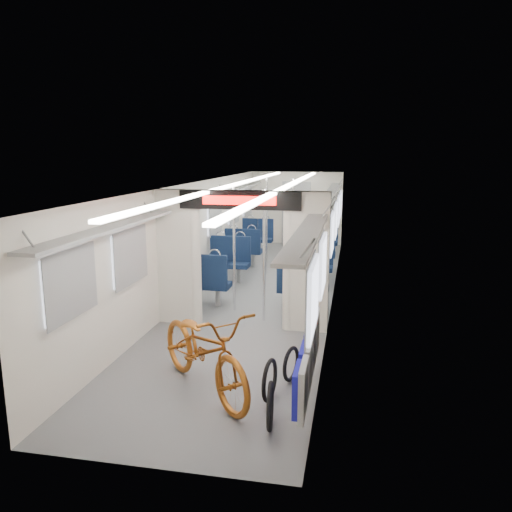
# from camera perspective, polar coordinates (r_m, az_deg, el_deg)

# --- Properties ---
(carriage) EXTENTS (12.00, 12.02, 2.31)m
(carriage) POSITION_cam_1_polar(r_m,az_deg,el_deg) (9.90, 0.50, 3.63)
(carriage) COLOR #515456
(carriage) RESTS_ON ground
(bicycle) EXTENTS (2.01, 2.03, 1.11)m
(bicycle) POSITION_cam_1_polar(r_m,az_deg,el_deg) (6.20, -5.95, -10.53)
(bicycle) COLOR #A05317
(bicycle) RESTS_ON ground
(flip_bench) EXTENTS (0.12, 2.13, 0.55)m
(flip_bench) POSITION_cam_1_polar(r_m,az_deg,el_deg) (5.92, 5.99, -11.40)
(flip_bench) COLOR gray
(flip_bench) RESTS_ON carriage
(bike_hoop_a) EXTENTS (0.10, 0.53, 0.53)m
(bike_hoop_a) POSITION_cam_1_polar(r_m,az_deg,el_deg) (5.54, 1.64, -16.99)
(bike_hoop_a) COLOR black
(bike_hoop_a) RESTS_ON ground
(bike_hoop_b) EXTENTS (0.12, 0.53, 0.52)m
(bike_hoop_b) POSITION_cam_1_polar(r_m,az_deg,el_deg) (6.09, 1.57, -14.21)
(bike_hoop_b) COLOR black
(bike_hoop_b) RESTS_ON ground
(bike_hoop_c) EXTENTS (0.18, 0.46, 0.46)m
(bike_hoop_c) POSITION_cam_1_polar(r_m,az_deg,el_deg) (6.60, 4.04, -12.40)
(bike_hoop_c) COLOR black
(bike_hoop_c) RESTS_ON ground
(seat_bay_near_left) EXTENTS (0.94, 2.23, 1.15)m
(seat_bay_near_left) POSITION_cam_1_polar(r_m,az_deg,el_deg) (10.46, -4.36, -1.19)
(seat_bay_near_left) COLOR #0B1832
(seat_bay_near_left) RESTS_ON ground
(seat_bay_near_right) EXTENTS (0.94, 2.23, 1.15)m
(seat_bay_near_right) POSITION_cam_1_polar(r_m,az_deg,el_deg) (10.20, 5.93, -1.56)
(seat_bay_near_right) COLOR #0B1832
(seat_bay_near_right) RESTS_ON ground
(seat_bay_far_left) EXTENTS (0.92, 2.13, 1.12)m
(seat_bay_far_left) POSITION_cam_1_polar(r_m,az_deg,el_deg) (13.70, -0.60, 1.88)
(seat_bay_far_left) COLOR #0B1832
(seat_bay_far_left) RESTS_ON ground
(seat_bay_far_right) EXTENTS (0.93, 2.18, 1.13)m
(seat_bay_far_right) POSITION_cam_1_polar(r_m,az_deg,el_deg) (13.37, 7.21, 1.57)
(seat_bay_far_right) COLOR #0B1832
(seat_bay_far_right) RESTS_ON ground
(stanchion_near_left) EXTENTS (0.05, 0.05, 2.30)m
(stanchion_near_left) POSITION_cam_1_polar(r_m,az_deg,el_deg) (9.14, -2.51, 0.70)
(stanchion_near_left) COLOR silver
(stanchion_near_left) RESTS_ON ground
(stanchion_near_right) EXTENTS (0.05, 0.05, 2.30)m
(stanchion_near_right) POSITION_cam_1_polar(r_m,az_deg,el_deg) (8.56, 0.92, -0.06)
(stanchion_near_right) COLOR silver
(stanchion_near_right) RESTS_ON ground
(stanchion_far_left) EXTENTS (0.04, 0.04, 2.30)m
(stanchion_far_left) POSITION_cam_1_polar(r_m,az_deg,el_deg) (11.99, 1.22, 3.36)
(stanchion_far_left) COLOR silver
(stanchion_far_left) RESTS_ON ground
(stanchion_far_right) EXTENTS (0.04, 0.04, 2.30)m
(stanchion_far_right) POSITION_cam_1_polar(r_m,az_deg,el_deg) (11.77, 4.17, 3.17)
(stanchion_far_right) COLOR silver
(stanchion_far_right) RESTS_ON ground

